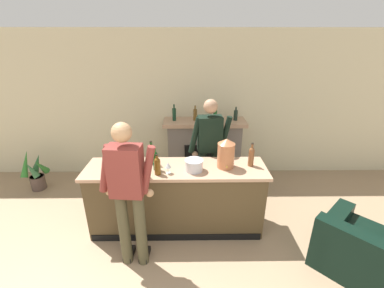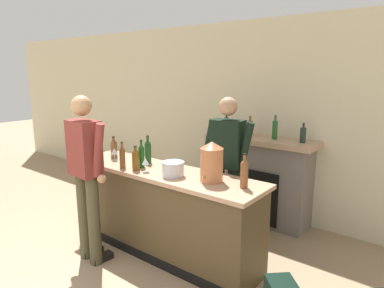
{
  "view_description": "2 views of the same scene",
  "coord_description": "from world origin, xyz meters",
  "px_view_note": "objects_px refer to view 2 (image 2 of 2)",
  "views": [
    {
      "loc": [
        0.31,
        -0.7,
        2.59
      ],
      "look_at": [
        0.35,
        2.61,
        1.21
      ],
      "focal_mm": 24.0,
      "sensor_mm": 36.0,
      "label": 1
    },
    {
      "loc": [
        2.63,
        -0.32,
        2.05
      ],
      "look_at": [
        0.17,
        2.84,
        1.2
      ],
      "focal_mm": 32.0,
      "sensor_mm": 36.0,
      "label": 2
    }
  ],
  "objects_px": {
    "fireplace_stone": "(260,178)",
    "wine_glass_mid_counter": "(145,162)",
    "person_bartender": "(227,166)",
    "wine_bottle_chardonnay_pale": "(114,148)",
    "wine_glass_back_row": "(114,152)",
    "copper_dispenser": "(212,162)",
    "wine_bottle_cabernet_heavy": "(136,159)",
    "wine_bottle_riesling_slim": "(148,151)",
    "wine_bottle_burgundy_dark": "(142,155)",
    "ice_bucket_steel": "(173,169)",
    "potted_plant_corner": "(98,167)",
    "person_customer": "(86,172)",
    "wine_bottle_port_short": "(122,156)",
    "wine_bottle_rose_blush": "(244,173)"
  },
  "relations": [
    {
      "from": "wine_bottle_port_short",
      "to": "wine_glass_mid_counter",
      "type": "height_order",
      "value": "wine_bottle_port_short"
    },
    {
      "from": "potted_plant_corner",
      "to": "person_customer",
      "type": "relative_size",
      "value": 0.41
    },
    {
      "from": "ice_bucket_steel",
      "to": "wine_glass_mid_counter",
      "type": "relative_size",
      "value": 1.53
    },
    {
      "from": "potted_plant_corner",
      "to": "wine_bottle_port_short",
      "type": "xyz_separation_m",
      "value": [
        2.19,
        -1.27,
        0.79
      ]
    },
    {
      "from": "wine_bottle_riesling_slim",
      "to": "wine_bottle_burgundy_dark",
      "type": "relative_size",
      "value": 1.04
    },
    {
      "from": "fireplace_stone",
      "to": "person_bartender",
      "type": "xyz_separation_m",
      "value": [
        0.03,
        -0.91,
        0.38
      ]
    },
    {
      "from": "wine_bottle_riesling_slim",
      "to": "wine_bottle_rose_blush",
      "type": "bearing_deg",
      "value": -3.34
    },
    {
      "from": "wine_glass_back_row",
      "to": "wine_glass_mid_counter",
      "type": "height_order",
      "value": "same"
    },
    {
      "from": "fireplace_stone",
      "to": "wine_glass_mid_counter",
      "type": "distance_m",
      "value": 1.79
    },
    {
      "from": "fireplace_stone",
      "to": "copper_dispenser",
      "type": "distance_m",
      "value": 1.59
    },
    {
      "from": "wine_bottle_burgundy_dark",
      "to": "ice_bucket_steel",
      "type": "bearing_deg",
      "value": -3.79
    },
    {
      "from": "person_bartender",
      "to": "wine_glass_mid_counter",
      "type": "relative_size",
      "value": 11.33
    },
    {
      "from": "person_bartender",
      "to": "wine_glass_back_row",
      "type": "bearing_deg",
      "value": -153.41
    },
    {
      "from": "wine_bottle_riesling_slim",
      "to": "wine_bottle_burgundy_dark",
      "type": "height_order",
      "value": "wine_bottle_riesling_slim"
    },
    {
      "from": "person_customer",
      "to": "wine_bottle_rose_blush",
      "type": "distance_m",
      "value": 1.65
    },
    {
      "from": "wine_bottle_riesling_slim",
      "to": "wine_glass_mid_counter",
      "type": "bearing_deg",
      "value": -48.99
    },
    {
      "from": "wine_bottle_chardonnay_pale",
      "to": "ice_bucket_steel",
      "type": "bearing_deg",
      "value": -6.03
    },
    {
      "from": "copper_dispenser",
      "to": "person_customer",
      "type": "bearing_deg",
      "value": -151.13
    },
    {
      "from": "person_bartender",
      "to": "ice_bucket_steel",
      "type": "relative_size",
      "value": 7.38
    },
    {
      "from": "wine_bottle_cabernet_heavy",
      "to": "wine_glass_back_row",
      "type": "xyz_separation_m",
      "value": [
        -0.51,
        0.13,
        -0.02
      ]
    },
    {
      "from": "person_bartender",
      "to": "wine_bottle_riesling_slim",
      "type": "relative_size",
      "value": 5.35
    },
    {
      "from": "potted_plant_corner",
      "to": "person_customer",
      "type": "bearing_deg",
      "value": -38.8
    },
    {
      "from": "fireplace_stone",
      "to": "copper_dispenser",
      "type": "xyz_separation_m",
      "value": [
        0.2,
        -1.46,
        0.58
      ]
    },
    {
      "from": "wine_glass_back_row",
      "to": "wine_glass_mid_counter",
      "type": "distance_m",
      "value": 0.65
    },
    {
      "from": "fireplace_stone",
      "to": "wine_bottle_rose_blush",
      "type": "relative_size",
      "value": 4.58
    },
    {
      "from": "fireplace_stone",
      "to": "wine_bottle_burgundy_dark",
      "type": "height_order",
      "value": "fireplace_stone"
    },
    {
      "from": "wine_bottle_port_short",
      "to": "wine_bottle_burgundy_dark",
      "type": "bearing_deg",
      "value": 43.9
    },
    {
      "from": "copper_dispenser",
      "to": "wine_bottle_burgundy_dark",
      "type": "xyz_separation_m",
      "value": [
        -0.92,
        -0.06,
        -0.06
      ]
    },
    {
      "from": "person_customer",
      "to": "wine_bottle_burgundy_dark",
      "type": "bearing_deg",
      "value": 67.72
    },
    {
      "from": "ice_bucket_steel",
      "to": "wine_bottle_cabernet_heavy",
      "type": "relative_size",
      "value": 0.88
    },
    {
      "from": "wine_bottle_chardonnay_pale",
      "to": "wine_bottle_rose_blush",
      "type": "relative_size",
      "value": 0.84
    },
    {
      "from": "wine_bottle_riesling_slim",
      "to": "wine_bottle_chardonnay_pale",
      "type": "xyz_separation_m",
      "value": [
        -0.51,
        -0.09,
        -0.02
      ]
    },
    {
      "from": "wine_bottle_cabernet_heavy",
      "to": "wine_bottle_riesling_slim",
      "type": "xyz_separation_m",
      "value": [
        -0.11,
        0.3,
        0.02
      ]
    },
    {
      "from": "wine_bottle_chardonnay_pale",
      "to": "wine_bottle_burgundy_dark",
      "type": "xyz_separation_m",
      "value": [
        0.58,
        -0.08,
        0.01
      ]
    },
    {
      "from": "person_customer",
      "to": "wine_glass_mid_counter",
      "type": "distance_m",
      "value": 0.63
    },
    {
      "from": "person_bartender",
      "to": "wine_glass_mid_counter",
      "type": "distance_m",
      "value": 0.93
    },
    {
      "from": "wine_bottle_chardonnay_pale",
      "to": "wine_glass_back_row",
      "type": "height_order",
      "value": "wine_bottle_chardonnay_pale"
    },
    {
      "from": "fireplace_stone",
      "to": "wine_bottle_riesling_slim",
      "type": "xyz_separation_m",
      "value": [
        -0.8,
        -1.35,
        0.53
      ]
    },
    {
      "from": "potted_plant_corner",
      "to": "wine_bottle_riesling_slim",
      "type": "xyz_separation_m",
      "value": [
        2.27,
        -0.95,
        0.8
      ]
    },
    {
      "from": "person_customer",
      "to": "ice_bucket_steel",
      "type": "distance_m",
      "value": 0.92
    },
    {
      "from": "potted_plant_corner",
      "to": "wine_bottle_port_short",
      "type": "bearing_deg",
      "value": -30.1
    },
    {
      "from": "fireplace_stone",
      "to": "person_bartender",
      "type": "bearing_deg",
      "value": -88.3
    },
    {
      "from": "copper_dispenser",
      "to": "wine_bottle_cabernet_heavy",
      "type": "xyz_separation_m",
      "value": [
        -0.88,
        -0.19,
        -0.08
      ]
    },
    {
      "from": "wine_bottle_riesling_slim",
      "to": "wine_bottle_chardonnay_pale",
      "type": "relative_size",
      "value": 1.19
    },
    {
      "from": "potted_plant_corner",
      "to": "copper_dispenser",
      "type": "bearing_deg",
      "value": -17.94
    },
    {
      "from": "wine_bottle_rose_blush",
      "to": "fireplace_stone",
      "type": "bearing_deg",
      "value": 110.83
    },
    {
      "from": "wine_bottle_cabernet_heavy",
      "to": "wine_bottle_riesling_slim",
      "type": "bearing_deg",
      "value": 110.38
    },
    {
      "from": "wine_glass_back_row",
      "to": "fireplace_stone",
      "type": "bearing_deg",
      "value": 51.84
    },
    {
      "from": "ice_bucket_steel",
      "to": "wine_glass_back_row",
      "type": "xyz_separation_m",
      "value": [
        -0.98,
        0.03,
        0.03
      ]
    },
    {
      "from": "fireplace_stone",
      "to": "wine_bottle_burgundy_dark",
      "type": "distance_m",
      "value": 1.77
    }
  ]
}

